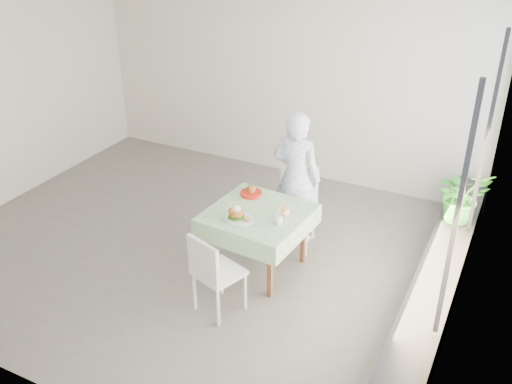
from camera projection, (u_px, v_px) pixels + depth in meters
The scene contains 16 objects.
floor at pixel (198, 247), 6.96m from camera, with size 6.00×6.00×0.00m, color #595755.
ceiling at pixel (184, 11), 5.66m from camera, with size 6.00×6.00×0.00m, color white.
wall_back at pixel (284, 82), 8.29m from camera, with size 6.00×0.02×2.80m, color silver.
wall_front at pixel (15, 254), 4.33m from camera, with size 6.00×0.02×2.80m, color silver.
wall_right at pixel (475, 199), 5.12m from camera, with size 0.02×5.00×2.80m, color silver.
window_pane at pixel (476, 173), 5.02m from camera, with size 0.01×4.80×2.18m, color #D1E0F9.
window_ledge at pixel (433, 295), 5.73m from camera, with size 0.40×4.80×0.50m, color black.
cafe_table at pixel (258, 234), 6.37m from camera, with size 1.12×1.12×0.74m.
chair_far at pixel (294, 222), 6.91m from camera, with size 0.52×0.52×0.97m.
chair_near at pixel (218, 288), 5.79m from camera, with size 0.54×0.54×0.91m.
diner at pixel (296, 177), 6.80m from camera, with size 0.61×0.40×1.66m, color #94B4ED.
main_dish at pixel (238, 215), 6.07m from camera, with size 0.32×0.32×0.17m.
juice_cup_orange at pixel (285, 211), 6.14m from camera, with size 0.09×0.09×0.25m.
juice_cup_lemonade at pixel (279, 219), 5.99m from camera, with size 0.09×0.09×0.26m.
second_dish at pixel (251, 192), 6.57m from camera, with size 0.25×0.25×0.12m.
potted_plant at pixel (462, 195), 6.41m from camera, with size 0.58×0.50×0.64m, color #2D842C.
Camera 1 is at (3.26, -4.91, 3.83)m, focal length 40.00 mm.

